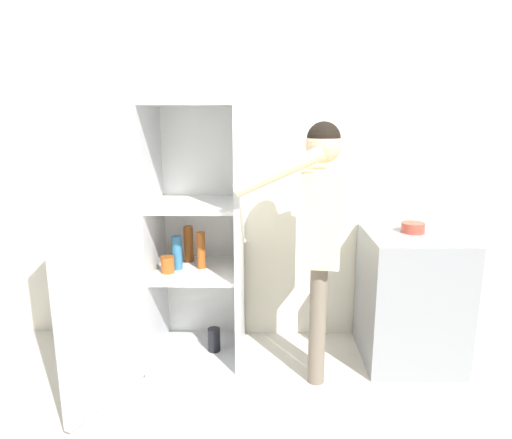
# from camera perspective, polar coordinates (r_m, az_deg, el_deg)

# --- Properties ---
(ground_plane) EXTENTS (12.00, 12.00, 0.00)m
(ground_plane) POSITION_cam_1_polar(r_m,az_deg,el_deg) (2.88, -0.90, -22.52)
(ground_plane) COLOR beige
(wall_back) EXTENTS (7.00, 0.06, 2.55)m
(wall_back) POSITION_cam_1_polar(r_m,az_deg,el_deg) (3.35, -0.39, 6.17)
(wall_back) COLOR silver
(wall_back) RESTS_ON ground_plane
(refrigerator) EXTENTS (0.91, 1.21, 1.76)m
(refrigerator) POSITION_cam_1_polar(r_m,az_deg,el_deg) (3.03, -9.63, -2.51)
(refrigerator) COLOR silver
(refrigerator) RESTS_ON ground_plane
(person) EXTENTS (0.67, 0.54, 1.64)m
(person) POSITION_cam_1_polar(r_m,az_deg,el_deg) (2.81, 7.94, -0.07)
(person) COLOR #726656
(person) RESTS_ON ground_plane
(counter) EXTENTS (0.63, 0.65, 0.90)m
(counter) POSITION_cam_1_polar(r_m,az_deg,el_deg) (3.35, 18.73, -9.19)
(counter) COLOR gray
(counter) RESTS_ON ground_plane
(bowl) EXTENTS (0.15, 0.15, 0.07)m
(bowl) POSITION_cam_1_polar(r_m,az_deg,el_deg) (3.25, 19.02, -0.96)
(bowl) COLOR #B24738
(bowl) RESTS_ON counter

